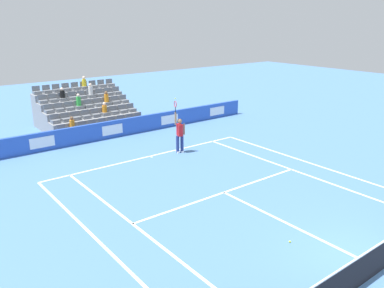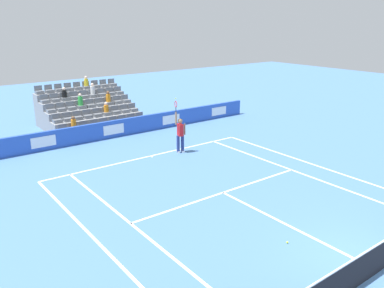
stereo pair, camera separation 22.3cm
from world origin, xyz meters
TOP-DOWN VIEW (x-y plane):
  - ground_plane at (0.00, 0.00)m, footprint 80.00×80.00m
  - line_baseline at (0.00, -11.89)m, footprint 10.97×0.10m
  - line_service at (0.00, -6.40)m, footprint 8.23×0.10m
  - line_centre_service at (0.00, -3.20)m, footprint 0.10×6.40m
  - line_singles_sideline_left at (4.12, -5.95)m, footprint 0.10×11.89m
  - line_singles_sideline_right at (-4.12, -5.95)m, footprint 0.10×11.89m
  - line_doubles_sideline_left at (5.49, -5.95)m, footprint 0.10×11.89m
  - line_doubles_sideline_right at (-5.49, -5.95)m, footprint 0.10×11.89m
  - line_centre_mark at (0.00, -11.79)m, footprint 0.10×0.20m
  - sponsor_barrier at (-0.00, -16.00)m, footprint 19.87×0.22m
  - tennis_net at (0.00, 0.00)m, footprint 11.97×0.10m
  - tennis_player at (-1.52, -11.45)m, footprint 0.51×0.41m
  - stadium_stand at (0.00, -19.57)m, footprint 5.58×4.75m
  - loose_tennis_ball at (0.89, -2.43)m, footprint 0.07×0.07m

SIDE VIEW (x-z plane):
  - ground_plane at x=0.00m, z-range 0.00..0.00m
  - line_baseline at x=0.00m, z-range 0.00..0.01m
  - line_service at x=0.00m, z-range 0.00..0.01m
  - line_centre_service at x=0.00m, z-range 0.00..0.01m
  - line_singles_sideline_left at x=4.12m, z-range 0.00..0.01m
  - line_singles_sideline_right at x=-4.12m, z-range 0.00..0.01m
  - line_doubles_sideline_left at x=5.49m, z-range 0.00..0.01m
  - line_doubles_sideline_right at x=-5.49m, z-range 0.00..0.01m
  - line_centre_mark at x=0.00m, z-range 0.00..0.01m
  - loose_tennis_ball at x=0.89m, z-range 0.00..0.07m
  - tennis_net at x=0.00m, z-range -0.04..1.03m
  - sponsor_barrier at x=0.00m, z-range 0.00..1.00m
  - stadium_stand at x=0.00m, z-range -0.66..2.29m
  - tennis_player at x=-1.52m, z-range -0.43..2.42m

